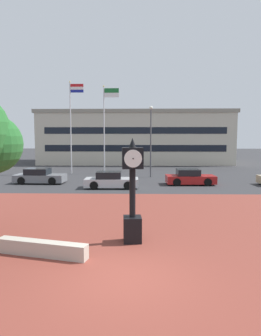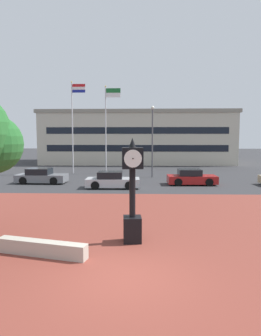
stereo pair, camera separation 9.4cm
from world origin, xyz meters
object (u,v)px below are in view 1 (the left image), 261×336
(car_street_far, at_px, (111,181))
(street_lamp_post, at_px, (151,134))
(flagpole_primary, at_px, (72,121))
(civic_building, at_px, (135,137))
(flagpole_secondary, at_px, (106,122))
(street_clock, at_px, (132,191))
(car_street_near, at_px, (190,178))
(car_street_mid, at_px, (40,177))

(car_street_far, relative_size, street_lamp_post, 0.60)
(flagpole_primary, bearing_deg, civic_building, 66.53)
(car_street_far, relative_size, flagpole_secondary, 0.44)
(street_clock, distance_m, flagpole_primary, 23.35)
(street_clock, height_order, civic_building, civic_building)
(car_street_near, height_order, street_lamp_post, street_lamp_post)
(car_street_near, xyz_separation_m, street_lamp_post, (-3.08, 4.75, 3.66))
(car_street_near, relative_size, flagpole_secondary, 0.43)
(civic_building, bearing_deg, street_clock, -89.52)
(car_street_mid, bearing_deg, street_lamp_post, 115.76)
(flagpole_primary, bearing_deg, car_street_near, -33.89)
(car_street_near, relative_size, flagpole_primary, 0.41)
(civic_building, bearing_deg, flagpole_secondary, -101.13)
(street_clock, bearing_deg, car_street_near, 68.27)
(civic_building, bearing_deg, flagpole_primary, -113.47)
(car_street_mid, relative_size, flagpole_primary, 0.43)
(street_clock, xyz_separation_m, flagpole_primary, (-7.00, 21.96, 3.76))
(street_clock, height_order, flagpole_secondary, flagpole_secondary)
(car_street_mid, distance_m, flagpole_primary, 9.03)
(car_street_far, relative_size, flagpole_primary, 0.42)
(car_street_mid, distance_m, flagpole_secondary, 10.13)
(car_street_mid, bearing_deg, civic_building, 162.17)
(flagpole_primary, bearing_deg, flagpole_secondary, 0.00)
(car_street_near, height_order, civic_building, civic_building)
(flagpole_secondary, bearing_deg, flagpole_primary, 180.00)
(street_clock, xyz_separation_m, car_street_far, (-1.93, 12.30, -1.36))
(street_clock, relative_size, street_lamp_post, 0.56)
(car_street_mid, xyz_separation_m, civic_building, (7.95, 22.74, 3.33))
(flagpole_primary, relative_size, flagpole_secondary, 1.05)
(car_street_near, relative_size, car_street_far, 0.98)
(street_clock, xyz_separation_m, civic_building, (-0.31, 37.37, 1.98))
(street_clock, xyz_separation_m, car_street_mid, (-8.26, 14.62, -1.35))
(car_street_far, distance_m, civic_building, 25.34)
(car_street_mid, height_order, civic_building, civic_building)
(flagpole_secondary, height_order, street_lamp_post, flagpole_secondary)
(car_street_mid, bearing_deg, flagpole_secondary, 147.60)
(car_street_far, bearing_deg, car_street_near, 105.44)
(civic_building, distance_m, street_lamp_post, 18.46)
(car_street_near, xyz_separation_m, civic_building, (-4.79, 23.12, 3.33))
(car_street_far, distance_m, street_lamp_post, 8.32)
(car_street_near, bearing_deg, civic_building, -169.62)
(street_clock, distance_m, car_street_far, 12.52)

